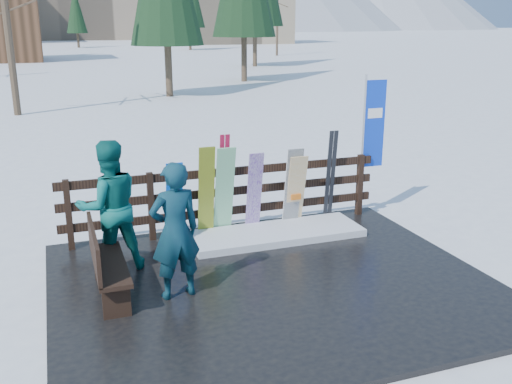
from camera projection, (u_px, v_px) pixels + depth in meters
name	position (u px, v px, depth m)	size (l,w,h in m)	color
ground	(273.00, 287.00, 8.02)	(700.00, 700.00, 0.00)	white
deck	(273.00, 284.00, 8.01)	(6.00, 5.00, 0.08)	black
fence	(227.00, 194.00, 9.79)	(5.60, 0.10, 1.15)	black
snow_patch	(276.00, 234.00, 9.64)	(2.93, 1.00, 0.12)	white
bench	(104.00, 261.00, 7.40)	(0.41, 1.50, 0.97)	black
snowboard_0	(174.00, 202.00, 9.28)	(0.27, 0.03, 1.38)	blue
snowboard_1	(224.00, 191.00, 9.52)	(0.32, 0.03, 1.60)	white
snowboard_2	(206.00, 192.00, 9.42)	(0.27, 0.03, 1.60)	#E9FF2A
snowboard_3	(254.00, 192.00, 9.72)	(0.26, 0.03, 1.44)	silver
snowboard_4	(293.00, 188.00, 9.95)	(0.30, 0.03, 1.45)	black
snowboard_5	(296.00, 191.00, 9.98)	(0.32, 0.03, 1.33)	white
ski_pair_a	(224.00, 185.00, 9.57)	(0.16, 0.24, 1.75)	#AE1538
ski_pair_b	(330.00, 176.00, 10.22)	(0.17, 0.18, 1.68)	black
rental_flag	(371.00, 129.00, 10.48)	(0.45, 0.04, 2.60)	silver
person_front	(175.00, 231.00, 7.33)	(0.67, 0.44, 1.83)	#0D474C
person_back	(109.00, 206.00, 8.14)	(0.94, 0.73, 1.93)	#0D5F5B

